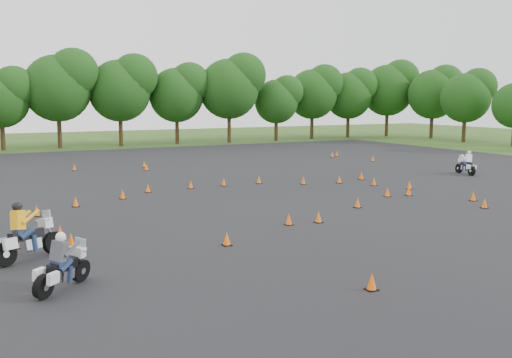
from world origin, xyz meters
The scene contains 7 objects.
ground centered at (0.00, 0.00, 0.00)m, with size 140.00×140.00×0.00m, color #2D5119.
asphalt_pad centered at (0.00, 6.00, 0.01)m, with size 62.00×62.00×0.00m, color black.
treeline centered at (3.10, 35.13, 4.67)m, with size 86.98×32.62×10.63m.
traffic_cones centered at (-1.04, 6.82, 0.23)m, with size 36.48×33.06×0.45m.
rider_grey centered at (-10.34, -4.74, 0.82)m, with size 2.10×0.64×1.62m, color #44464C, non-canonical shape.
rider_yellow centered at (-10.73, -1.41, 0.95)m, with size 2.44×0.75×1.88m, color #F4A715, non-canonical shape.
rider_white centered at (17.36, 7.09, 0.80)m, with size 2.06×0.63×1.59m, color white, non-canonical shape.
Camera 1 is at (-12.47, -20.01, 5.03)m, focal length 40.00 mm.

